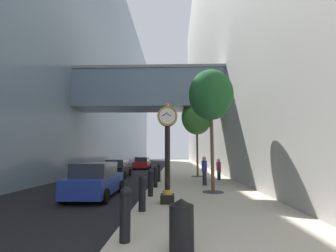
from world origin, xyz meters
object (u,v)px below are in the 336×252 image
bollard_nearest (125,213)px  street_tree_near (211,95)px  bollard_third (151,182)px  car_blue_trailing (96,180)px  bollard_fifth (159,172)px  pedestrian_by_clock (204,170)px  street_clock (167,147)px  street_tree_mid_near (197,117)px  car_red_far (143,163)px  car_black_mid (118,168)px  pedestrian_walking (219,169)px  car_silver_near (141,162)px  bollard_second (142,192)px  trash_bin (181,224)px  bollard_fourth (156,176)px

bollard_nearest → street_tree_near: street_tree_near is taller
bollard_third → car_blue_trailing: 2.78m
bollard_fifth → pedestrian_by_clock: (3.02, -1.79, 0.32)m
bollard_fifth → bollard_third: bearing=-90.0°
street_clock → street_tree_mid_near: 11.27m
pedestrian_by_clock → street_clock: bearing=-112.6°
car_red_far → car_black_mid: bearing=-93.7°
bollard_third → street_tree_near: bearing=20.8°
pedestrian_walking → car_silver_near: 21.31m
bollard_nearest → pedestrian_by_clock: size_ratio=0.69×
bollard_second → street_clock: bearing=56.9°
bollard_nearest → street_tree_near: (3.12, 6.72, 4.48)m
street_clock → car_black_mid: 12.33m
bollard_nearest → trash_bin: 1.35m
bollard_fourth → car_silver_near: bearing=100.5°
pedestrian_walking → car_black_mid: bearing=159.8°
street_tree_near → pedestrian_walking: 7.07m
car_silver_near → bollard_fifth: bearing=-78.1°
car_blue_trailing → street_tree_mid_near: bearing=56.3°
street_tree_near → car_silver_near: street_tree_near is taller
bollard_fifth → street_tree_near: (3.12, -4.35, 4.48)m
street_tree_mid_near → car_red_far: size_ratio=1.52×
car_red_far → car_blue_trailing: 20.24m
car_silver_near → car_black_mid: car_black_mid is taller
street_clock → pedestrian_by_clock: street_clock is taller
bollard_third → pedestrian_by_clock: 4.82m
bollard_nearest → street_tree_mid_near: (3.12, 14.71, 4.54)m
bollard_fourth → car_black_mid: (-4.01, 6.98, -0.02)m
bollard_nearest → bollard_third: (0.00, 5.54, 0.00)m
trash_bin → car_blue_trailing: size_ratio=0.25×
street_tree_mid_near → car_red_far: 13.87m
car_red_far → pedestrian_by_clock: bearing=-69.4°
pedestrian_by_clock → car_red_far: 17.99m
bollard_fifth → street_tree_mid_near: (3.12, 3.63, 4.54)m
street_clock → bollard_third: (-0.84, 1.48, -1.60)m
bollard_third → bollard_fourth: bearing=90.0°
bollard_third → trash_bin: bearing=-77.9°
trash_bin → car_silver_near: (-5.61, 31.99, 0.08)m
bollard_nearest → trash_bin: size_ratio=1.18×
car_silver_near → car_blue_trailing: bearing=-86.5°
street_tree_near → pedestrian_by_clock: 4.89m
bollard_fifth → car_red_far: size_ratio=0.28×
street_tree_mid_near → trash_bin: 15.93m
bollard_third → car_silver_near: car_silver_near is taller
street_tree_near → car_silver_near: bearing=106.7°
bollard_fourth → car_silver_near: size_ratio=0.27×
bollard_fourth → street_tree_mid_near: street_tree_mid_near is taller
car_red_far → car_blue_trailing: car_blue_trailing is taller
street_tree_near → pedestrian_by_clock: size_ratio=3.64×
car_black_mid → pedestrian_walking: bearing=-20.2°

